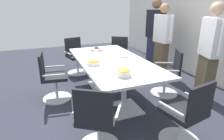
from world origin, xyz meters
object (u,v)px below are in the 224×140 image
Objects in this scene: office_chair_0 at (168,75)px; person_standing_0 at (155,34)px; office_chair_1 at (119,56)px; snack_bowl_chips_orange at (94,63)px; office_chair_2 at (76,58)px; person_standing_2 at (210,52)px; snack_bowl_chips_yellow at (124,72)px; conference_table at (112,66)px; person_standing_1 at (162,39)px; office_chair_3 at (52,79)px; office_chair_5 at (186,117)px; donut_platter at (97,49)px; office_chair_4 at (97,123)px; plate_stack at (123,56)px.

person_standing_0 is at bearing 3.45° from office_chair_0.
snack_bowl_chips_orange is at bearing 86.30° from office_chair_1.
office_chair_2 is 2.17m from person_standing_0.
office_chair_2 is 0.51× the size of person_standing_2.
office_chair_1 is 0.49× the size of person_standing_0.
office_chair_2 is 2.47m from snack_bowl_chips_yellow.
conference_table is 0.47m from snack_bowl_chips_orange.
person_standing_1 is at bearing -179.77° from office_chair_1.
snack_bowl_chips_yellow is (1.12, 0.94, 0.40)m from office_chair_3.
office_chair_1 is 1.12m from office_chair_2.
office_chair_3 reaches higher than snack_bowl_chips_orange.
office_chair_5 is 0.51× the size of person_standing_2.
donut_platter is (0.77, 0.35, 0.36)m from office_chair_2.
office_chair_3 is 1.00× the size of office_chair_4.
office_chair_1 reaches higher than conference_table.
person_standing_0 reaches higher than snack_bowl_chips_orange.
snack_bowl_chips_yellow is (1.95, -1.81, -0.17)m from person_standing_0.
office_chair_3 is 4.10× the size of plate_stack.
office_chair_3 is (-0.61, -2.17, 0.00)m from office_chair_0.
office_chair_3 is at bearing 62.86° from office_chair_1.
office_chair_5 is 0.49× the size of person_standing_0.
office_chair_5 is at bearing 45.51° from office_chair_3.
office_chair_2 is 1.00× the size of office_chair_5.
plate_stack is at bearing 24.30° from donut_platter.
conference_table is 2.64× the size of office_chair_5.
donut_platter is 1.61× the size of plate_stack.
snack_bowl_chips_orange is at bearing 108.19° from office_chair_4.
person_standing_0 is at bearing -14.76° from person_standing_1.
person_standing_2 reaches higher than office_chair_5.
office_chair_1 reaches higher than snack_bowl_chips_yellow.
office_chair_2 and office_chair_5 have the same top height.
office_chair_1 is (-1.62, -0.38, 0.00)m from office_chair_0.
office_chair_2 is 0.49× the size of person_standing_0.
office_chair_5 is 1.68m from snack_bowl_chips_orange.
person_standing_2 is at bearing 147.33° from office_chair_1.
person_standing_1 reaches higher than snack_bowl_chips_yellow.
person_standing_0 is at bearing 54.61° from office_chair_5.
person_standing_2 is 2.26m from donut_platter.
office_chair_5 is 2.50m from donut_platter.
office_chair_2 is at bearing 178.89° from snack_bowl_chips_orange.
office_chair_3 is 2.78m from person_standing_1.
office_chair_5 is (1.60, 0.37, -0.22)m from conference_table.
office_chair_1 is at bearing 150.43° from office_chair_2.
office_chair_2 is 1.81m from snack_bowl_chips_orange.
person_standing_1 reaches higher than office_chair_5.
person_standing_1 is 2.34m from snack_bowl_chips_yellow.
person_standing_0 is 8.84× the size of snack_bowl_chips_yellow.
office_chair_0 and office_chair_3 have the same top height.
office_chair_4 is 3.12m from person_standing_1.
office_chair_2 reaches higher than donut_platter.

